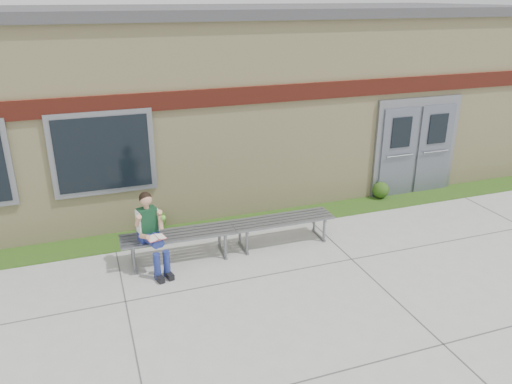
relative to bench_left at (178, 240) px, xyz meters
name	(u,v)px	position (x,y,z in m)	size (l,w,h in m)	color
ground	(314,283)	(1.94, -1.54, -0.40)	(80.00, 80.00, 0.00)	#9E9E99
grass_strip	(260,221)	(1.94, 1.06, -0.39)	(16.00, 0.80, 0.02)	#224713
school_building	(215,94)	(1.94, 4.45, 1.70)	(16.20, 6.22, 4.20)	beige
bench_left	(178,240)	(0.00, 0.00, 0.00)	(2.02, 0.61, 0.52)	slate
bench_right	(282,224)	(2.00, 0.00, -0.01)	(1.96, 0.55, 0.51)	slate
girl	(151,230)	(-0.48, -0.20, 0.35)	(0.53, 0.83, 1.40)	navy
shrub_mid	(155,220)	(-0.23, 1.31, -0.15)	(0.46, 0.46, 0.46)	#224713
shrub_east	(381,190)	(5.02, 1.31, -0.19)	(0.39, 0.39, 0.39)	#224713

